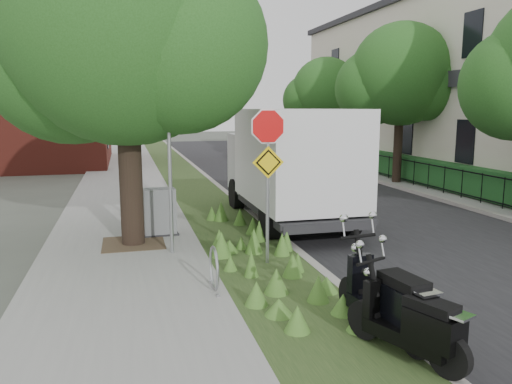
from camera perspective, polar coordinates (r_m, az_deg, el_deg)
ground at (r=10.19m, az=9.93°, el=-8.99°), size 120.00×120.00×0.00m
sidewalk_near at (r=19.02m, az=-14.98°, el=-0.30°), size 3.50×60.00×0.12m
verge at (r=19.20m, az=-6.75°, el=0.05°), size 2.00×60.00×0.12m
kerb_near at (r=19.36m, az=-3.82°, el=0.19°), size 0.20×60.00×0.13m
road at (r=20.31m, az=5.92°, el=0.43°), size 7.00×60.00×0.01m
kerb_far at (r=21.78m, az=14.58°, el=0.95°), size 0.20×60.00×0.13m
footpath_far at (r=22.65m, az=18.33°, el=1.08°), size 3.20×60.00×0.12m
street_tree_main at (r=11.73m, az=-15.19°, el=17.01°), size 6.21×5.54×7.66m
bare_post at (r=10.65m, az=-9.84°, el=3.51°), size 0.08×0.08×4.00m
bike_hoop at (r=8.72m, az=-4.81°, el=-8.67°), size 0.06×0.78×0.77m
sign_assembly at (r=9.77m, az=1.37°, el=4.33°), size 0.94×0.08×3.22m
fence_far at (r=22.05m, az=16.23°, el=2.56°), size 0.04×24.00×1.00m
hedge_far at (r=22.41m, az=17.77°, el=2.60°), size 1.00×24.00×1.10m
terrace_houses at (r=24.41m, az=25.47°, el=10.88°), size 7.40×26.40×8.20m
brick_building at (r=31.25m, az=-25.13°, el=10.52°), size 9.40×10.40×8.30m
far_tree_b at (r=21.84m, az=16.02°, el=12.24°), size 4.83×4.31×6.56m
far_tree_c at (r=29.00m, az=7.80°, el=10.95°), size 4.37×3.89×5.93m
scooter_near at (r=6.62m, az=18.03°, el=-14.85°), size 0.84×1.72×0.86m
scooter_far at (r=7.08m, az=15.40°, el=-12.62°), size 0.60×2.02×0.96m
box_truck at (r=13.81m, az=3.93°, el=3.56°), size 2.47×6.04×2.73m
utility_cabinet at (r=12.55m, az=-10.97°, el=-2.32°), size 0.90×0.63×1.15m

